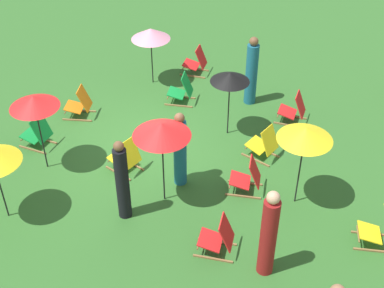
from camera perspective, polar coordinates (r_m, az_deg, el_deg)
The scene contains 20 objects.
ground_plane at distance 12.60m, azimuth -5.12°, elevation -0.65°, with size 40.00×40.00×0.00m, color #2D6026.
deckchair_0 at distance 12.98m, azimuth -16.31°, elevation 1.11°, with size 0.51×0.78×0.83m.
deckchair_2 at distance 10.71m, azimuth 19.50°, elevation -8.69°, with size 0.63×0.84×0.83m.
deckchair_3 at distance 13.81m, azimuth -12.01°, elevation 4.23°, with size 0.66×0.86×0.83m.
deckchair_4 at distance 11.83m, azimuth -7.17°, elevation -1.42°, with size 0.68×0.87×0.83m.
deckchair_5 at distance 11.27m, azimuth 6.00°, elevation -3.61°, with size 0.60×0.83×0.83m.
deckchair_6 at distance 13.54m, azimuth 10.90°, elevation 3.67°, with size 0.49×0.77×0.83m.
deckchair_7 at distance 12.22m, azimuth 7.72°, elevation -0.03°, with size 0.68×0.87×0.83m.
deckchair_8 at distance 14.08m, azimuth -1.10°, elevation 5.80°, with size 0.60×0.83×0.83m.
deckchair_9 at distance 15.43m, azimuth 0.47°, elevation 8.81°, with size 0.53×0.79×0.83m.
deckchair_12 at distance 9.99m, azimuth 2.87°, elevation -10.05°, with size 0.57×0.82×0.83m.
umbrella_0 at distance 10.14m, azimuth -3.29°, elevation 1.55°, with size 1.15×1.15×1.94m.
umbrella_1 at distance 10.32m, azimuth 12.11°, elevation 1.06°, with size 1.09×1.09×1.88m.
umbrella_2 at distance 14.52m, azimuth -4.48°, elevation 11.75°, with size 1.06×1.06×1.64m.
umbrella_3 at distance 11.52m, azimuth -16.67°, elevation 4.39°, with size 1.06×1.06×1.89m.
umbrella_5 at distance 12.28m, azimuth 4.12°, elevation 7.19°, with size 0.93×0.93×1.70m.
person_0 at distance 13.91m, azimuth 6.43°, elevation 7.69°, with size 0.36×0.36×1.89m.
person_1 at distance 11.12m, azimuth -1.30°, elevation -0.72°, with size 0.37×0.37×1.80m.
person_2 at distance 9.37m, azimuth 8.25°, elevation -9.67°, with size 0.30×0.30×1.91m.
person_3 at distance 10.40m, azimuth -7.53°, elevation -4.03°, with size 0.38×0.38×1.86m.
Camera 1 is at (8.88, 4.54, 7.69)m, focal length 49.52 mm.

